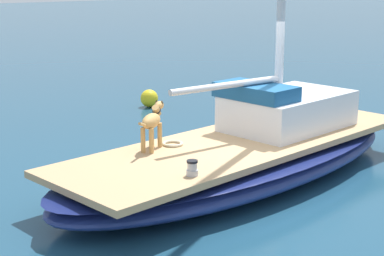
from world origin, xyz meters
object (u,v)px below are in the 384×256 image
Objects in this scene: sailboat_main at (242,159)px; coiled_rope at (173,144)px; dog_tan at (152,122)px; deck_winch at (192,168)px; mooring_buoy at (149,98)px.

sailboat_main is 23.18× the size of coiled_rope.
sailboat_main is 1.67m from dog_tan.
sailboat_main is at bearing 68.25° from coiled_rope.
deck_winch is at bearing -11.43° from dog_tan.
dog_tan is 6.17m from mooring_buoy.
sailboat_main is at bearing -18.04° from mooring_buoy.
mooring_buoy is at bearing 151.71° from deck_winch.
mooring_buoy is (-5.18, 3.25, -0.86)m from dog_tan.
sailboat_main is at bearing 119.32° from deck_winch.
deck_winch is 1.53m from coiled_rope.
deck_winch is at bearing -25.05° from coiled_rope.
deck_winch is 7.48m from mooring_buoy.
mooring_buoy is (-5.18, 2.89, -0.46)m from coiled_rope.
coiled_rope is (-1.38, 0.65, -0.08)m from deck_winch.
sailboat_main is 2.00m from deck_winch.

